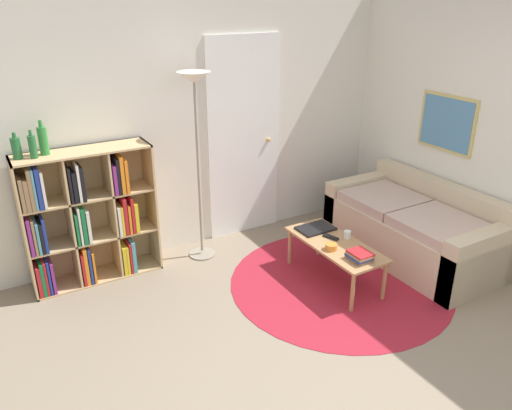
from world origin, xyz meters
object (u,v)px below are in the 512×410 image
at_px(floor_lamp, 195,105).
at_px(couch, 416,229).
at_px(bowl, 331,247).
at_px(coffee_table, 335,247).
at_px(bottle_left, 16,148).
at_px(cup, 347,235).
at_px(bookshelf, 85,219).
at_px(bottle_right, 43,140).
at_px(bottle_middle, 33,146).
at_px(laptop, 316,228).

bearing_deg(floor_lamp, couch, -29.75).
bearing_deg(bowl, coffee_table, 35.09).
relative_size(floor_lamp, bottle_left, 8.41).
distance_m(couch, bowl, 1.15).
height_order(coffee_table, cup, cup).
xyz_separation_m(bookshelf, bottle_right, (-0.23, 0.02, 0.75)).
bearing_deg(bookshelf, bottle_right, 174.09).
bearing_deg(couch, bookshelf, 158.04).
bearing_deg(bottle_middle, coffee_table, -27.02).
xyz_separation_m(floor_lamp, cup, (0.99, -1.04, -1.10)).
distance_m(coffee_table, bottle_right, 2.64).
bearing_deg(coffee_table, bottle_right, 150.83).
distance_m(bookshelf, bowl, 2.19).
xyz_separation_m(laptop, bottle_right, (-2.15, 0.88, 0.95)).
xyz_separation_m(bottle_middle, bottle_right, (0.09, 0.06, 0.02)).
bearing_deg(bowl, cup, 20.45).
relative_size(floor_lamp, bowl, 17.27).
xyz_separation_m(coffee_table, bottle_left, (-2.34, 1.18, 0.97)).
bearing_deg(coffee_table, bottle_left, 153.35).
relative_size(bookshelf, bottle_left, 5.69).
bearing_deg(bowl, laptop, 72.27).
bearing_deg(laptop, bottle_right, 157.76).
bearing_deg(bottle_middle, cup, -25.26).
relative_size(couch, bowl, 16.42).
bearing_deg(bottle_right, bottle_left, -175.51).
height_order(couch, cup, couch).
relative_size(floor_lamp, bottle_middle, 7.91).
bearing_deg(bottle_left, couch, -19.45).
xyz_separation_m(couch, laptop, (-1.01, 0.33, 0.11)).
height_order(coffee_table, bottle_right, bottle_right).
bearing_deg(coffee_table, bowl, -144.91).
height_order(floor_lamp, laptop, floor_lamp).
relative_size(bookshelf, floor_lamp, 0.68).
bearing_deg(bottle_left, bottle_middle, -19.04).
bearing_deg(bottle_right, bottle_middle, -148.31).
distance_m(couch, bottle_left, 3.72).
xyz_separation_m(coffee_table, bottle_right, (-2.13, 1.19, 1.00)).
distance_m(floor_lamp, bottle_middle, 1.40).
distance_m(couch, bottle_right, 3.54).
bearing_deg(bookshelf, bottle_left, 179.03).
bearing_deg(cup, floor_lamp, 133.61).
height_order(bowl, cup, cup).
relative_size(laptop, bottle_right, 1.20).
relative_size(couch, cup, 23.15).
distance_m(coffee_table, bottle_left, 2.80).
relative_size(floor_lamp, bottle_right, 6.34).
distance_m(bookshelf, bottle_middle, 0.79).
distance_m(laptop, bowl, 0.41).
bearing_deg(laptop, cup, -65.99).
relative_size(couch, bottle_left, 7.99).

